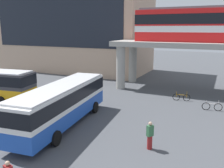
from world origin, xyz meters
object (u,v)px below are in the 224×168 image
Objects in this scene: bicycle_silver at (212,107)px; station_building at (74,23)px; bus_main at (62,101)px; bicycle_orange at (181,97)px; pedestrian_at_kerb at (150,136)px.

station_building is at bearing 149.54° from bicycle_silver.
station_building is 2.31× the size of bus_main.
bicycle_silver is at bearing -32.79° from bicycle_orange.
bus_main is at bearing -139.61° from bicycle_silver.
bicycle_orange is at bearing 56.19° from bus_main.
bus_main is at bearing 173.48° from pedestrian_at_kerb.
bicycle_silver is (3.09, -1.99, 0.00)m from bicycle_orange.
bicycle_silver is (10.28, 8.75, -1.63)m from bus_main.
bus_main reaches higher than pedestrian_at_kerb.
station_building reaches higher than bicycle_orange.
station_building reaches higher than bicycle_silver.
station_building is at bearing 149.89° from bicycle_orange.
station_building is 29.08m from bicycle_silver.
bus_main is 13.60m from bicycle_silver.
bus_main is 6.36× the size of bicycle_orange.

